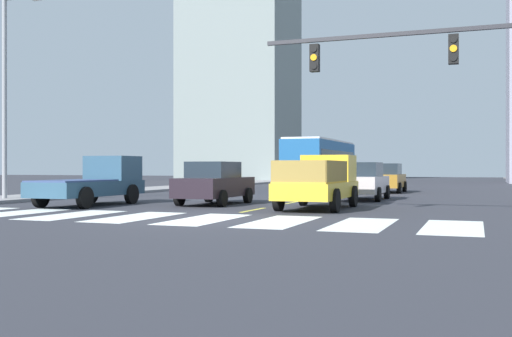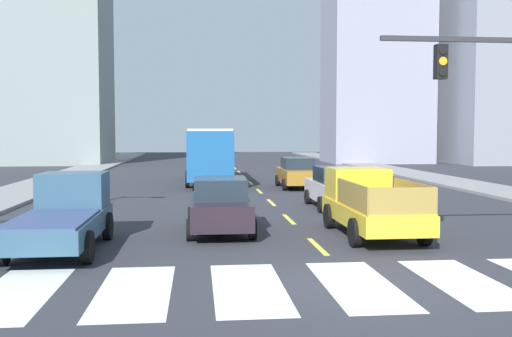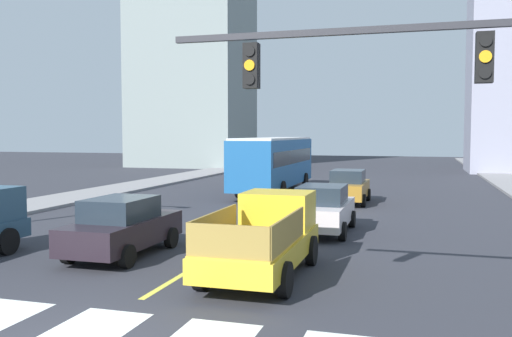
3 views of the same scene
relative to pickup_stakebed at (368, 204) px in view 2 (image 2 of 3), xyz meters
The scene contains 24 objects.
ground_plane 6.22m from the pickup_stakebed, 108.71° to the right, with size 160.00×160.00×0.00m, color #2E2F37.
sidewalk_right 16.02m from the pickup_stakebed, 49.55° to the left, with size 3.34×110.00×0.15m, color gray.
sidewalk_left 18.82m from the pickup_stakebed, 139.64° to the left, with size 3.34×110.00×0.15m, color gray.
crosswalk_stripe_1 10.56m from the pickup_stakebed, 146.39° to the right, with size 1.44×3.99×0.01m, color silver.
crosswalk_stripe_2 8.78m from the pickup_stakebed, 138.13° to the right, with size 1.44×3.99×0.01m, color silver.
crosswalk_stripe_3 7.26m from the pickup_stakebed, 126.03° to the right, with size 1.44×3.99×0.01m, color silver.
crosswalk_stripe_4 6.22m from the pickup_stakebed, 108.71° to the right, with size 1.44×3.99×0.01m, color silver.
crosswalk_stripe_5 5.91m from the pickup_stakebed, 87.15° to the right, with size 1.44×3.99×0.01m, color silver.
lane_dash_0 2.84m from the pickup_stakebed, 137.24° to the right, with size 0.16×2.40×0.01m, color #DBD245.
lane_dash_1 3.85m from the pickup_stakebed, 121.86° to the left, with size 0.16×2.40×0.01m, color #DBD245.
lane_dash_2 8.46m from the pickup_stakebed, 103.57° to the left, with size 0.16×2.40×0.01m, color #DBD245.
lane_dash_3 13.35m from the pickup_stakebed, 98.52° to the left, with size 0.16×2.40×0.01m, color #DBD245.
lane_dash_4 18.31m from the pickup_stakebed, 96.20° to the left, with size 0.16×2.40×0.01m, color #DBD245.
lane_dash_5 23.28m from the pickup_stakebed, 94.87° to the left, with size 0.16×2.40×0.01m, color #DBD245.
lane_dash_6 28.26m from the pickup_stakebed, 94.01° to the left, with size 0.16×2.40×0.01m, color #DBD245.
lane_dash_7 33.25m from the pickup_stakebed, 93.40° to the left, with size 0.16×2.40×0.01m, color #DBD245.
pickup_stakebed is the anchor object (origin of this frame).
pickup_dark 8.93m from the pickup_stakebed, behind, with size 2.18×5.20×1.96m.
city_bus 18.93m from the pickup_stakebed, 103.96° to the left, with size 2.72×10.80×3.32m.
sedan_mid 6.07m from the pickup_stakebed, 85.72° to the left, with size 2.02×4.40×1.72m.
sedan_near_left 14.69m from the pickup_stakebed, 88.74° to the left, with size 2.02×4.40×1.72m.
sedan_near_right 4.61m from the pickup_stakebed, behind, with size 2.02×4.40×1.72m.
block_mid_left 46.07m from the pickup_stakebed, 58.52° to the left, with size 7.32×10.48×17.58m, color gray.
block_mid_right 45.76m from the pickup_stakebed, 72.28° to the left, with size 10.12×7.46×31.67m, color #8D8FA2.
Camera 2 is at (-3.27, -11.43, 3.13)m, focal length 40.56 mm.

